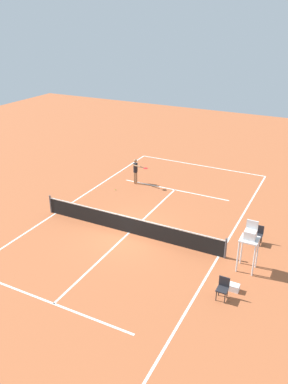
% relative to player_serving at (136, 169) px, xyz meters
% --- Properties ---
extents(ground_plane, '(60.00, 60.00, 0.00)m').
position_rel_player_serving_xyz_m(ground_plane, '(-2.78, 6.02, -1.03)').
color(ground_plane, '#AD5933').
extents(court_lines, '(9.84, 22.66, 0.01)m').
position_rel_player_serving_xyz_m(court_lines, '(-2.78, 6.02, -1.03)').
color(court_lines, white).
rests_on(court_lines, ground).
extents(tennis_net, '(10.44, 0.10, 1.07)m').
position_rel_player_serving_xyz_m(tennis_net, '(-2.78, 6.02, -0.53)').
color(tennis_net, '#4C4C51').
rests_on(tennis_net, ground).
extents(player_serving, '(1.26, 0.73, 1.73)m').
position_rel_player_serving_xyz_m(player_serving, '(0.00, 0.00, 0.00)').
color(player_serving, '#9E704C').
rests_on(player_serving, ground).
extents(tennis_ball, '(0.07, 0.07, 0.07)m').
position_rel_player_serving_xyz_m(tennis_ball, '(0.67, 1.62, -1.00)').
color(tennis_ball, '#CCE033').
rests_on(tennis_ball, ground).
extents(umpire_chair, '(0.80, 0.80, 2.41)m').
position_rel_player_serving_xyz_m(umpire_chair, '(-9.05, 6.44, 0.58)').
color(umpire_chair, silver).
rests_on(umpire_chair, ground).
extents(courtside_chair_near, '(0.44, 0.46, 0.95)m').
position_rel_player_serving_xyz_m(courtside_chair_near, '(-8.65, 8.85, -0.50)').
color(courtside_chair_near, '#262626').
rests_on(courtside_chair_near, ground).
extents(courtside_chair_mid, '(0.44, 0.46, 0.95)m').
position_rel_player_serving_xyz_m(courtside_chair_mid, '(-9.03, 4.00, -0.50)').
color(courtside_chair_mid, '#262626').
rests_on(courtside_chair_mid, ground).
extents(equipment_bag, '(0.76, 0.32, 0.30)m').
position_rel_player_serving_xyz_m(equipment_bag, '(-8.79, 8.17, -0.88)').
color(equipment_bag, white).
rests_on(equipment_bag, ground).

